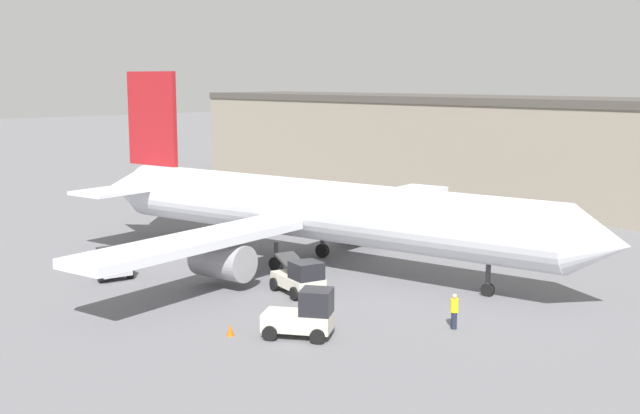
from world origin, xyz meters
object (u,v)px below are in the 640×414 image
(airplane, at_px, (307,209))
(belt_loader_truck, at_px, (300,277))
(baggage_tug, at_px, (110,263))
(ground_crew_worker, at_px, (454,310))
(pushback_tug, at_px, (304,315))
(safety_cone_near, at_px, (230,330))

(airplane, xyz_separation_m, belt_loader_truck, (4.83, -4.94, -2.61))
(airplane, xyz_separation_m, baggage_tug, (-5.59, -10.62, -2.68))
(airplane, relative_size, ground_crew_worker, 22.44)
(pushback_tug, bearing_deg, ground_crew_worker, 22.11)
(belt_loader_truck, bearing_deg, ground_crew_worker, 19.47)
(airplane, distance_m, belt_loader_truck, 7.39)
(safety_cone_near, bearing_deg, pushback_tug, 43.23)
(belt_loader_truck, xyz_separation_m, pushback_tug, (5.56, -4.79, 0.07))
(ground_crew_worker, relative_size, baggage_tug, 0.50)
(baggage_tug, relative_size, belt_loader_truck, 0.96)
(ground_crew_worker, relative_size, pushback_tug, 0.49)
(baggage_tug, xyz_separation_m, pushback_tug, (15.98, 0.89, 0.14))
(ground_crew_worker, height_order, belt_loader_truck, belt_loader_truck)
(belt_loader_truck, height_order, pushback_tug, pushback_tug)
(baggage_tug, height_order, safety_cone_near, baggage_tug)
(baggage_tug, xyz_separation_m, safety_cone_near, (13.52, -1.42, -0.61))
(ground_crew_worker, distance_m, baggage_tug, 21.05)
(ground_crew_worker, relative_size, safety_cone_near, 3.10)
(ground_crew_worker, distance_m, pushback_tug, 7.12)
(baggage_tug, bearing_deg, belt_loader_truck, 36.36)
(baggage_tug, distance_m, pushback_tug, 16.01)
(airplane, bearing_deg, safety_cone_near, -67.01)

